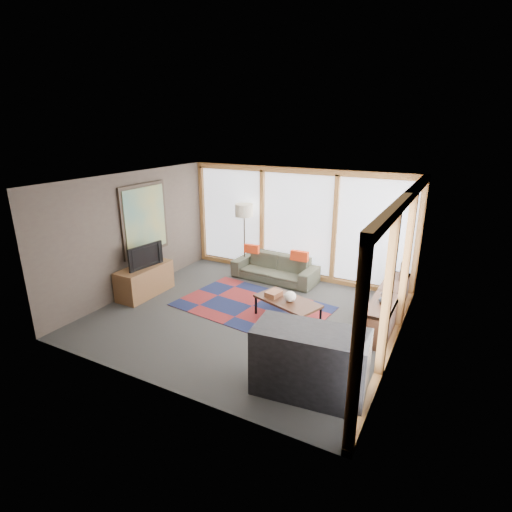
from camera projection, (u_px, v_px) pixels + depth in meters
The scene contains 17 objects.
ground at pixel (246, 315), 7.74m from camera, with size 5.50×5.50×0.00m, color #2E2E2C.
room_envelope at pixel (283, 235), 7.50m from camera, with size 5.52×5.02×2.62m.
rug at pixel (252, 306), 8.12m from camera, with size 2.95×1.90×0.01m, color maroon.
sofa at pixel (275, 268), 9.42m from camera, with size 2.01×0.79×0.59m, color #3B3F30.
pillow_left at pixel (252, 249), 9.55m from camera, with size 0.37×0.11×0.20m, color red.
pillow_right at pixel (299, 256), 9.00m from camera, with size 0.41×0.12×0.23m, color red.
floor_lamp at pixel (244, 239), 9.72m from camera, with size 0.43×0.43×1.73m, color black, non-canonical shape.
coffee_table at pixel (287, 310), 7.50m from camera, with size 1.23×0.62×0.41m, color black, non-canonical shape.
book_stack at pixel (274, 294), 7.59m from camera, with size 0.23×0.29×0.10m, color brown.
vase at pixel (290, 296), 7.35m from camera, with size 0.23×0.23×0.19m, color silver.
bookshelf at pixel (387, 306), 7.45m from camera, with size 0.43×2.37×0.59m, color black, non-canonical shape.
bowl_a at pixel (384, 300), 6.87m from camera, with size 0.20×0.20×0.10m, color black.
bowl_b at pixel (386, 294), 7.15m from camera, with size 0.15×0.15×0.08m, color black.
shelf_picture at pixel (403, 270), 7.90m from camera, with size 0.04×0.30×0.39m, color black.
tv_console at pixel (145, 280), 8.60m from camera, with size 0.54×1.29×0.64m, color brown.
television at pixel (143, 255), 8.41m from camera, with size 0.87×0.11×0.50m, color black.
bar_counter at pixel (310, 362), 5.38m from camera, with size 1.52×0.71×0.96m, color black.
Camera 1 is at (3.46, -6.06, 3.55)m, focal length 28.00 mm.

